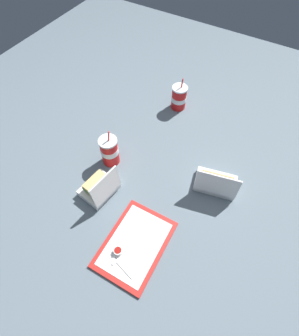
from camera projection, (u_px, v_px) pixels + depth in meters
ground_plane at (156, 176)px, 1.41m from camera, size 3.20×3.20×0.00m
food_tray at (135, 244)px, 1.19m from camera, size 0.38×0.27×0.01m
ketchup_cup at (118, 251)px, 1.16m from camera, size 0.04×0.04×0.02m
napkin_stack at (132, 262)px, 1.14m from camera, size 0.12×0.12×0.00m
plastic_fork at (115, 252)px, 1.16m from camera, size 0.11×0.05×0.00m
clamshell_hotdog_corner at (216, 182)px, 1.34m from camera, size 0.18×0.24×0.17m
clamshell_sandwich_center at (99, 187)px, 1.32m from camera, size 0.19×0.17×0.18m
soda_cup_back at (179, 98)px, 1.65m from camera, size 0.10×0.10×0.22m
soda_cup_center at (110, 151)px, 1.39m from camera, size 0.10×0.10×0.23m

